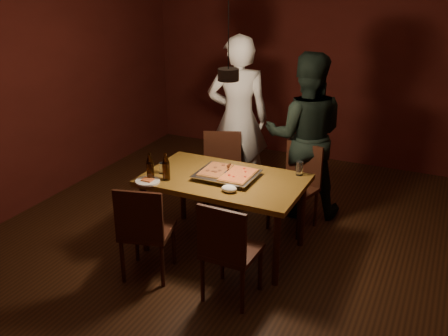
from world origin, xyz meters
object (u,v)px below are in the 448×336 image
at_px(beer_bottle_b, 166,167).
at_px(diner_white, 238,119).
at_px(pizza_tray, 227,175).
at_px(pendant_lamp, 228,73).
at_px(chair_far_left, 222,165).
at_px(chair_near_left, 144,225).
at_px(chair_near_right, 227,244).
at_px(chair_far_right, 298,178).
at_px(beer_bottle_a, 150,166).
at_px(dining_table, 224,185).
at_px(diner_dark, 305,136).
at_px(plate_slice, 148,181).

distance_m(beer_bottle_b, diner_white, 1.47).
height_order(pizza_tray, pendant_lamp, pendant_lamp).
height_order(chair_far_left, chair_near_left, same).
height_order(chair_near_right, pendant_lamp, pendant_lamp).
height_order(beer_bottle_b, pendant_lamp, pendant_lamp).
bearing_deg(chair_far_right, chair_near_left, 73.15).
height_order(diner_white, pendant_lamp, pendant_lamp).
distance_m(chair_near_left, diner_white, 2.01).
bearing_deg(beer_bottle_a, pizza_tray, 28.35).
height_order(dining_table, diner_dark, diner_dark).
distance_m(chair_near_right, diner_white, 2.14).
bearing_deg(beer_bottle_a, diner_white, 82.01).
bearing_deg(beer_bottle_b, pizza_tray, 30.06).
bearing_deg(diner_dark, plate_slice, 37.67).
distance_m(chair_far_right, beer_bottle_b, 1.45).
height_order(chair_far_right, beer_bottle_a, beer_bottle_a).
xyz_separation_m(chair_far_left, pendant_lamp, (0.49, -0.89, 1.22)).
relative_size(chair_near_left, diner_dark, 0.29).
xyz_separation_m(beer_bottle_b, diner_dark, (0.91, 1.37, 0.02)).
bearing_deg(plate_slice, diner_dark, 55.17).
height_order(chair_near_left, beer_bottle_a, beer_bottle_a).
bearing_deg(pizza_tray, chair_far_right, 59.43).
distance_m(chair_near_right, beer_bottle_a, 1.13).
relative_size(chair_far_left, chair_near_left, 1.06).
height_order(chair_near_right, beer_bottle_b, beer_bottle_b).
distance_m(diner_dark, pendant_lamp, 1.53).
xyz_separation_m(chair_far_left, diner_dark, (0.84, 0.33, 0.36)).
bearing_deg(beer_bottle_a, dining_table, 28.37).
distance_m(chair_near_left, chair_near_right, 0.79).
distance_m(dining_table, beer_bottle_b, 0.57).
relative_size(chair_near_left, chair_near_right, 1.06).
height_order(beer_bottle_b, diner_dark, diner_dark).
bearing_deg(pendant_lamp, chair_far_left, 118.77).
xyz_separation_m(dining_table, pendant_lamp, (0.09, -0.11, 1.08)).
bearing_deg(dining_table, chair_near_right, -62.85).
relative_size(beer_bottle_a, diner_white, 0.14).
relative_size(beer_bottle_a, pendant_lamp, 0.24).
height_order(chair_far_left, pizza_tray, chair_far_left).
bearing_deg(beer_bottle_b, diner_white, 87.02).
height_order(pizza_tray, diner_dark, diner_dark).
bearing_deg(pendant_lamp, chair_near_left, -126.80).
bearing_deg(chair_near_left, beer_bottle_b, 82.21).
bearing_deg(beer_bottle_b, beer_bottle_a, -158.18).
relative_size(chair_near_left, beer_bottle_b, 1.95).
xyz_separation_m(chair_far_right, pizza_tray, (-0.47, -0.76, 0.24)).
bearing_deg(beer_bottle_b, diner_dark, 56.56).
height_order(dining_table, beer_bottle_a, beer_bottle_a).
distance_m(chair_far_left, diner_dark, 0.97).
distance_m(pizza_tray, beer_bottle_a, 0.72).
bearing_deg(chair_far_left, pizza_tray, 96.85).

